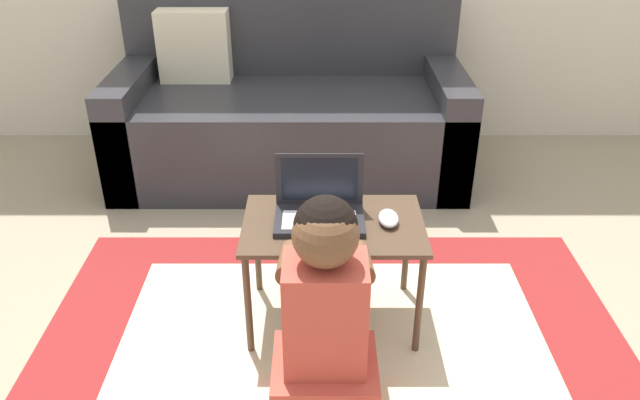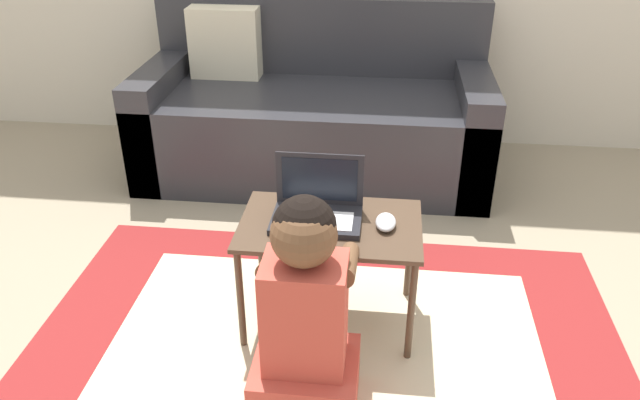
{
  "view_description": "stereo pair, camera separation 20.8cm",
  "coord_description": "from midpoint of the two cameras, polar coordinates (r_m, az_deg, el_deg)",
  "views": [
    {
      "loc": [
        0.04,
        -1.77,
        1.48
      ],
      "look_at": [
        0.04,
        0.05,
        0.47
      ],
      "focal_mm": 35.0,
      "sensor_mm": 36.0,
      "label": 1
    },
    {
      "loc": [
        0.24,
        -1.76,
        1.48
      ],
      "look_at": [
        0.04,
        0.05,
        0.47
      ],
      "focal_mm": 35.0,
      "sensor_mm": 36.0,
      "label": 2
    }
  ],
  "objects": [
    {
      "name": "ground_plane",
      "position": [
        2.31,
        1.49,
        -10.78
      ],
      "size": [
        16.0,
        16.0,
        0.0
      ],
      "primitive_type": "plane",
      "color": "gray"
    },
    {
      "name": "person_seated",
      "position": [
        1.78,
        2.05,
        -11.03
      ],
      "size": [
        0.31,
        0.41,
        0.72
      ],
      "color": "#CC4C3D",
      "rests_on": "ground_plane"
    },
    {
      "name": "laptop",
      "position": [
        2.07,
        2.62,
        -0.98
      ],
      "size": [
        0.3,
        0.2,
        0.21
      ],
      "color": "#232328",
      "rests_on": "laptop_desk"
    },
    {
      "name": "computer_mouse",
      "position": [
        2.06,
        8.92,
        -2.16
      ],
      "size": [
        0.07,
        0.11,
        0.03
      ],
      "color": "silver",
      "rests_on": "laptop_desk"
    },
    {
      "name": "couch",
      "position": [
        3.27,
        1.29,
        7.81
      ],
      "size": [
        1.74,
        0.84,
        0.84
      ],
      "color": "#2D2D33",
      "rests_on": "ground_plane"
    },
    {
      "name": "area_rug",
      "position": [
        2.15,
        3.17,
        -14.37
      ],
      "size": [
        2.04,
        1.5,
        0.01
      ],
      "color": "maroon",
      "rests_on": "ground_plane"
    },
    {
      "name": "laptop_desk",
      "position": [
        2.09,
        3.79,
        -3.37
      ],
      "size": [
        0.6,
        0.39,
        0.41
      ],
      "color": "#4C3828",
      "rests_on": "ground_plane"
    }
  ]
}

